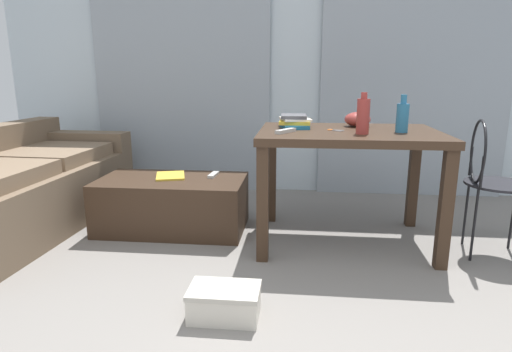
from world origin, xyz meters
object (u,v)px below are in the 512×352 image
object	(u,v)px
tv_remote_on_table	(286,131)
couch	(14,189)
bottle_far	(363,116)
book_stack	(294,121)
coffee_table	(173,204)
bottle_near	(402,117)
scissors	(334,130)
craft_table	(348,147)
wire_chair	(489,172)
magazine	(170,176)
tv_remote_primary	(213,175)
bowl	(358,119)
shoebox	(224,302)

from	to	relation	value
tv_remote_on_table	couch	bearing A→B (deg)	-152.99
bottle_far	book_stack	distance (m)	0.51
coffee_table	bottle_near	size ratio (longest dim) A/B	4.51
book_stack	tv_remote_on_table	world-z (taller)	book_stack
book_stack	bottle_far	bearing A→B (deg)	-33.56
couch	tv_remote_on_table	size ratio (longest dim) A/B	11.01
coffee_table	book_stack	world-z (taller)	book_stack
couch	scissors	world-z (taller)	scissors
craft_table	book_stack	size ratio (longest dim) A/B	3.74
wire_chair	magazine	xyz separation A→B (m)	(-2.10, 0.29, -0.15)
coffee_table	bottle_far	world-z (taller)	bottle_far
tv_remote_primary	bowl	bearing A→B (deg)	4.18
wire_chair	shoebox	bearing A→B (deg)	-148.80
scissors	magazine	bearing A→B (deg)	170.84
shoebox	bowl	bearing A→B (deg)	59.63
couch	tv_remote_on_table	world-z (taller)	tv_remote_on_table
craft_table	scissors	distance (m)	0.15
tv_remote_primary	magazine	bearing A→B (deg)	-165.28
bowl	shoebox	bearing A→B (deg)	-120.37
bottle_near	shoebox	xyz separation A→B (m)	(-0.96, -0.96, -0.78)
bowl	bottle_near	bearing A→B (deg)	-49.05
coffee_table	book_stack	distance (m)	1.07
tv_remote_on_table	book_stack	bearing A→B (deg)	111.29
coffee_table	tv_remote_primary	bearing A→B (deg)	22.20
wire_chair	shoebox	size ratio (longest dim) A/B	2.57
couch	tv_remote_on_table	distance (m)	2.04
scissors	tv_remote_on_table	bearing A→B (deg)	-154.74
shoebox	tv_remote_primary	bearing A→B (deg)	103.57
craft_table	bottle_far	distance (m)	0.28
bottle_near	bottle_far	size ratio (longest dim) A/B	0.93
couch	book_stack	bearing A→B (deg)	3.38
couch	bowl	bearing A→B (deg)	5.04
bottle_near	wire_chair	bearing A→B (deg)	-6.68
bottle_near	book_stack	size ratio (longest dim) A/B	0.75
couch	bottle_far	size ratio (longest dim) A/B	7.87
wire_chair	bottle_far	bearing A→B (deg)	-177.21
bottle_far	magazine	xyz separation A→B (m)	(-1.32, 0.33, -0.49)
craft_table	wire_chair	bearing A→B (deg)	-8.11
bottle_far	tv_remote_primary	world-z (taller)	bottle_far
bowl	tv_remote_on_table	xyz separation A→B (m)	(-0.48, -0.37, -0.04)
bottle_near	book_stack	xyz separation A→B (m)	(-0.67, 0.18, -0.06)
tv_remote_primary	bottle_far	bearing A→B (deg)	-16.06
book_stack	shoebox	size ratio (longest dim) A/B	0.93
couch	coffee_table	world-z (taller)	couch
magazine	bowl	bearing A→B (deg)	-14.74
bottle_far	tv_remote_primary	distance (m)	1.19
tv_remote_on_table	scissors	size ratio (longest dim) A/B	1.69
couch	craft_table	bearing A→B (deg)	0.02
bottle_far	scissors	xyz separation A→B (m)	(-0.16, 0.15, -0.11)
craft_table	tv_remote_on_table	distance (m)	0.45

